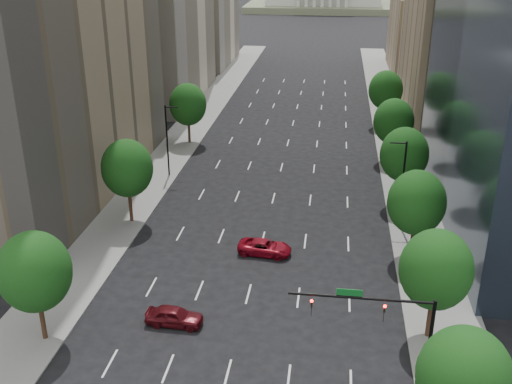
% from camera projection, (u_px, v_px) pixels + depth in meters
% --- Properties ---
extents(sidewalk_left, '(6.00, 200.00, 0.15)m').
position_uv_depth(sidewalk_left, '(141.00, 191.00, 70.13)').
color(sidewalk_left, slate).
rests_on(sidewalk_left, ground).
extents(sidewalk_right, '(6.00, 200.00, 0.15)m').
position_uv_depth(sidewalk_right, '(413.00, 205.00, 66.40)').
color(sidewalk_right, slate).
rests_on(sidewalk_right, ground).
extents(filler_left, '(14.00, 26.00, 18.00)m').
position_uv_depth(filler_left, '(200.00, 23.00, 137.04)').
color(filler_left, beige).
rests_on(filler_left, ground).
extents(parking_tan_right, '(14.00, 30.00, 30.00)m').
position_uv_depth(parking_tan_right, '(457.00, 20.00, 95.85)').
color(parking_tan_right, '#8C7759').
rests_on(parking_tan_right, ground).
extents(filler_right, '(14.00, 26.00, 16.00)m').
position_uv_depth(filler_right, '(426.00, 34.00, 128.68)').
color(filler_right, '#8C7759').
rests_on(filler_right, ground).
extents(tree_right_0, '(5.20, 5.20, 8.39)m').
position_uv_depth(tree_right_0, '(464.00, 378.00, 32.58)').
color(tree_right_0, '#382316').
rests_on(tree_right_0, ground).
extents(tree_right_1, '(5.20, 5.20, 8.75)m').
position_uv_depth(tree_right_1, '(436.00, 270.00, 42.47)').
color(tree_right_1, '#382316').
rests_on(tree_right_1, ground).
extents(tree_right_2, '(5.20, 5.20, 8.61)m').
position_uv_depth(tree_right_2, '(417.00, 203.00, 53.46)').
color(tree_right_2, '#382316').
rests_on(tree_right_2, ground).
extents(tree_right_3, '(5.20, 5.20, 8.89)m').
position_uv_depth(tree_right_3, '(404.00, 155.00, 64.29)').
color(tree_right_3, '#382316').
rests_on(tree_right_3, ground).
extents(tree_right_4, '(5.20, 5.20, 8.46)m').
position_uv_depth(tree_right_4, '(394.00, 122.00, 77.22)').
color(tree_right_4, '#382316').
rests_on(tree_right_4, ground).
extents(tree_right_5, '(5.20, 5.20, 8.75)m').
position_uv_depth(tree_right_5, '(386.00, 90.00, 91.69)').
color(tree_right_5, '#382316').
rests_on(tree_right_5, ground).
extents(tree_left_0, '(5.20, 5.20, 8.75)m').
position_uv_depth(tree_left_0, '(34.00, 272.00, 42.19)').
color(tree_left_0, '#382316').
rests_on(tree_left_0, ground).
extents(tree_left_1, '(5.20, 5.20, 8.97)m').
position_uv_depth(tree_left_1, '(127.00, 168.00, 60.34)').
color(tree_left_1, '#382316').
rests_on(tree_left_1, ground).
extents(tree_left_2, '(5.20, 5.20, 8.68)m').
position_uv_depth(tree_left_2, '(188.00, 104.00, 84.15)').
color(tree_left_2, '#382316').
rests_on(tree_left_2, ground).
extents(streetlight_rn, '(1.70, 0.20, 9.00)m').
position_uv_depth(streetlight_rn, '(402.00, 181.00, 60.21)').
color(streetlight_rn, black).
rests_on(streetlight_rn, ground).
extents(streetlight_ln, '(1.70, 0.20, 9.00)m').
position_uv_depth(streetlight_ln, '(168.00, 139.00, 72.56)').
color(streetlight_ln, black).
rests_on(streetlight_ln, ground).
extents(traffic_signal, '(9.12, 0.40, 7.38)m').
position_uv_depth(traffic_signal, '(392.00, 323.00, 37.64)').
color(traffic_signal, black).
rests_on(traffic_signal, ground).
extents(foothills, '(720.00, 413.00, 263.00)m').
position_uv_depth(foothills, '(369.00, 10.00, 570.65)').
color(foothills, olive).
rests_on(foothills, ground).
extents(car_maroon, '(4.48, 1.95, 1.50)m').
position_uv_depth(car_maroon, '(174.00, 316.00, 45.86)').
color(car_maroon, '#4E0D12').
rests_on(car_maroon, ground).
extents(car_red_far, '(5.19, 2.76, 1.39)m').
position_uv_depth(car_red_far, '(265.00, 247.00, 56.10)').
color(car_red_far, maroon).
rests_on(car_red_far, ground).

